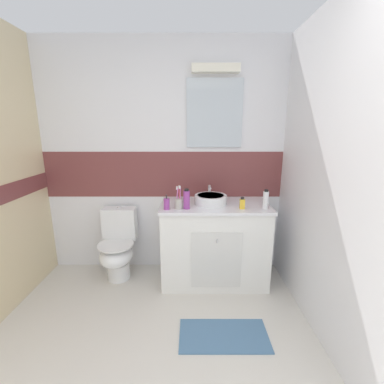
# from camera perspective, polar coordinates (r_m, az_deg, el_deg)

# --- Properties ---
(ground_plane) EXTENTS (3.20, 3.48, 0.04)m
(ground_plane) POSITION_cam_1_polar(r_m,az_deg,el_deg) (2.29, -9.20, -31.04)
(ground_plane) COLOR beige
(wall_back_tiled) EXTENTS (3.20, 0.20, 2.50)m
(wall_back_tiled) POSITION_cam_1_polar(r_m,az_deg,el_deg) (2.88, -6.11, 7.16)
(wall_back_tiled) COLOR white
(wall_back_tiled) RESTS_ON ground_plane
(wall_right_plain) EXTENTS (0.10, 3.48, 2.50)m
(wall_right_plain) POSITION_cam_1_polar(r_m,az_deg,el_deg) (1.94, 32.35, 1.48)
(wall_right_plain) COLOR white
(wall_right_plain) RESTS_ON ground_plane
(vanity_cabinet) EXTENTS (1.09, 0.59, 0.85)m
(vanity_cabinet) POSITION_cam_1_polar(r_m,az_deg,el_deg) (2.78, 4.92, -10.99)
(vanity_cabinet) COLOR white
(vanity_cabinet) RESTS_ON ground_plane
(sink_basin) EXTENTS (0.32, 0.37, 0.16)m
(sink_basin) POSITION_cam_1_polar(r_m,az_deg,el_deg) (2.61, 4.15, -1.55)
(sink_basin) COLOR white
(sink_basin) RESTS_ON vanity_cabinet
(toilet) EXTENTS (0.37, 0.50, 0.76)m
(toilet) POSITION_cam_1_polar(r_m,az_deg,el_deg) (2.95, -16.06, -11.52)
(toilet) COLOR white
(toilet) RESTS_ON ground_plane
(toothbrush_cup) EXTENTS (0.08, 0.08, 0.22)m
(toothbrush_cup) POSITION_cam_1_polar(r_m,az_deg,el_deg) (2.46, -2.95, -2.33)
(toothbrush_cup) COLOR #B2ADA3
(toothbrush_cup) RESTS_ON vanity_cabinet
(soap_dispenser) EXTENTS (0.06, 0.06, 0.15)m
(soap_dispenser) POSITION_cam_1_polar(r_m,az_deg,el_deg) (2.44, -5.62, -2.63)
(soap_dispenser) COLOR #993F99
(soap_dispenser) RESTS_ON vanity_cabinet
(perfume_flask_small) EXTENTS (0.05, 0.03, 0.11)m
(perfume_flask_small) POSITION_cam_1_polar(r_m,az_deg,el_deg) (2.49, 11.08, -2.46)
(perfume_flask_small) COLOR yellow
(perfume_flask_small) RESTS_ON vanity_cabinet
(shampoo_bottle_tall) EXTENTS (0.05, 0.05, 0.19)m
(shampoo_bottle_tall) POSITION_cam_1_polar(r_m,az_deg,el_deg) (2.54, 16.01, -1.63)
(shampoo_bottle_tall) COLOR white
(shampoo_bottle_tall) RESTS_ON vanity_cabinet
(mouthwash_bottle) EXTENTS (0.06, 0.06, 0.19)m
(mouthwash_bottle) POSITION_cam_1_polar(r_m,az_deg,el_deg) (2.44, -1.18, -1.62)
(mouthwash_bottle) COLOR #993F99
(mouthwash_bottle) RESTS_ON vanity_cabinet
(bath_mat) EXTENTS (0.70, 0.35, 0.01)m
(bath_mat) POSITION_cam_1_polar(r_m,az_deg,el_deg) (2.34, 7.05, -28.97)
(bath_mat) COLOR #4C7299
(bath_mat) RESTS_ON ground_plane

